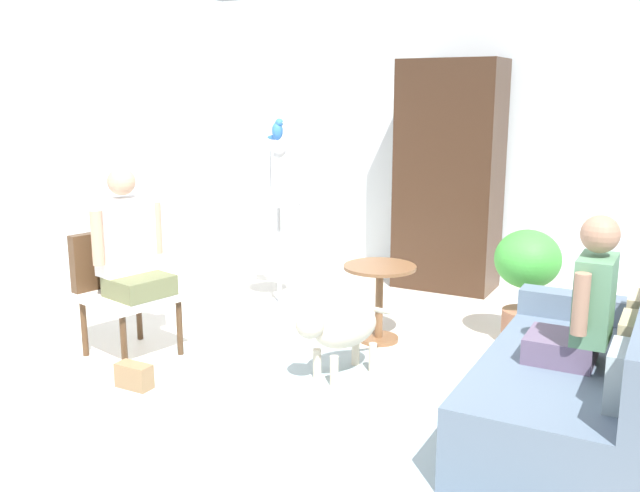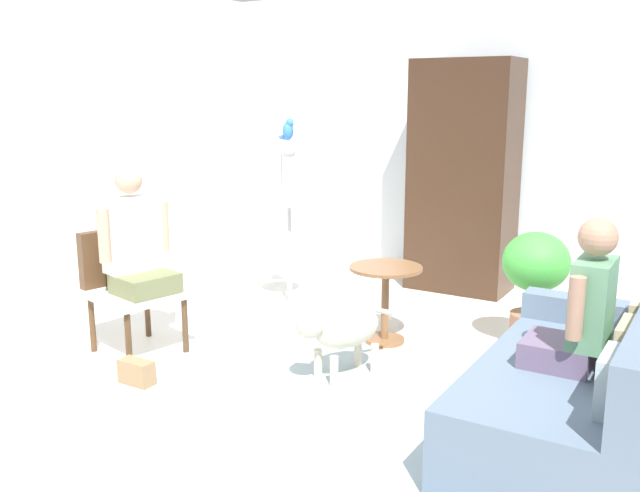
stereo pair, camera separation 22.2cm
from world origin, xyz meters
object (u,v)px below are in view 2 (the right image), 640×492
Objects in this scene: couch at (583,393)px; person_on_couch at (582,309)px; armchair at (128,279)px; handbag at (137,372)px; armoire_cabinet at (463,177)px; parrot at (288,130)px; potted_plant at (535,277)px; bird_cage_stand at (289,225)px; round_end_table at (385,291)px; dog at (342,328)px; person_on_armchair at (135,242)px.

person_on_couch is (-0.04, -0.03, 0.47)m from couch.
couch is 2.18× the size of person_on_couch.
handbag is at bearing -41.25° from armchair.
person_on_couch is 0.37× the size of armoire_cabinet.
parrot is 0.21× the size of potted_plant.
couch is 1.20× the size of bird_cage_stand.
couch is 0.47m from person_on_couch.
person_on_couch is 1.37× the size of round_end_table.
dog is at bearing -85.67° from round_end_table.
bird_cage_stand is at bearing 154.22° from person_on_couch.
couch is at bearing -57.89° from armoire_cabinet.
round_end_table is 1.23m from bird_cage_stand.
couch is 3.20m from armoire_cabinet.
parrot reaches higher than couch.
potted_plant is (2.42, 1.57, -0.28)m from person_on_armchair.
potted_plant reaches higher than dog.
person_on_armchair is at bearing -146.95° from potted_plant.
round_end_table reaches higher than dog.
bird_cage_stand is at bearing 78.66° from person_on_armchair.
armchair is 1.85m from parrot.
round_end_table is at bearing 150.91° from couch.
armchair is at bearing -118.20° from armoire_cabinet.
armoire_cabinet is (-0.04, 1.73, 0.68)m from round_end_table.
parrot is at bearing -128.57° from armoire_cabinet.
armchair is 1.56m from bird_cage_stand.
dog is (-1.55, 0.12, 0.05)m from couch.
bird_cage_stand is (-2.69, 1.30, -0.03)m from person_on_couch.
armchair is 0.60× the size of bird_cage_stand.
bird_cage_stand reaches higher than round_end_table.
couch is 1.84m from round_end_table.
parrot is at bearing 92.60° from handbag.
bird_cage_stand is at bearing 92.58° from handbag.
person_on_armchair is 1.71m from parrot.
round_end_table is 0.27× the size of armoire_cabinet.
parrot is at bearing 161.28° from round_end_table.
armchair is at bearing -106.53° from parrot.
person_on_armchair is (-3.00, -0.21, 0.06)m from person_on_couch.
person_on_couch is 1.86m from round_end_table.
armchair reaches higher than handbag.
person_on_couch is 0.92× the size of person_on_armchair.
person_on_couch is at bearing 3.27° from armchair.
handbag is at bearing -87.40° from parrot.
person_on_couch is 1.03× the size of dog.
dog is 3.29× the size of handbag.
armoire_cabinet reaches higher than armchair.
person_on_couch is 3.09m from parrot.
bird_cage_stand is at bearing -178.29° from potted_plant.
parrot is (0.44, 1.48, 1.03)m from armchair.
armchair reaches higher than couch.
parrot reaches higher than armchair.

